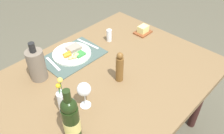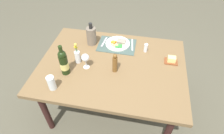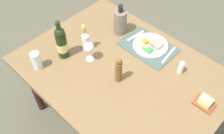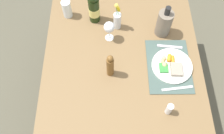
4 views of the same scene
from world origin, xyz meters
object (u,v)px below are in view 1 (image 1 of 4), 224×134
dinner_plate (73,53)px  wine_bottle (71,119)px  butter_dish (143,30)px  cooler_bottle (37,65)px  salt_shaker (109,35)px  dining_table (105,85)px  knife (53,64)px  pepper_mill (120,67)px  flower_vase (63,100)px  fork (88,44)px  wine_glass (84,90)px

dinner_plate → wine_bottle: 0.68m
butter_dish → cooler_bottle: (0.87, -0.14, 0.08)m
dinner_plate → salt_shaker: bearing=169.0°
dining_table → knife: knife is taller
pepper_mill → flower_vase: flower_vase is taller
knife → dinner_plate: bearing=-176.0°
salt_shaker → cooler_bottle: cooler_bottle is taller
butter_dish → knife: bearing=-14.2°
fork → butter_dish: size_ratio=1.57×
knife → butter_dish: bearing=172.6°
wine_bottle → pepper_mill: bearing=-166.0°
knife → wine_glass: (0.08, 0.43, 0.11)m
knife → flower_vase: (0.19, 0.37, 0.07)m
flower_vase → wine_bottle: size_ratio=0.75×
butter_dish → cooler_bottle: size_ratio=0.50×
fork → butter_dish: butter_dish is taller
dinner_plate → cooler_bottle: cooler_bottle is taller
salt_shaker → wine_glass: size_ratio=0.58×
pepper_mill → cooler_bottle: size_ratio=0.79×
fork → pepper_mill: size_ratio=0.98×
butter_dish → pepper_mill: pepper_mill is taller
dining_table → salt_shaker: 0.43m
dinner_plate → knife: bearing=-2.8°
butter_dish → wine_bottle: size_ratio=0.41×
knife → cooler_bottle: (0.13, 0.04, 0.10)m
dining_table → pepper_mill: bearing=118.1°
dinner_plate → wine_glass: 0.50m
fork → salt_shaker: bearing=145.8°
salt_shaker → flower_vase: 0.72m
fork → wine_glass: bearing=40.3°
wine_glass → knife: bearing=-101.2°
dining_table → dinner_plate: bearing=-90.9°
dining_table → knife: (0.16, -0.34, 0.08)m
dinner_plate → pepper_mill: size_ratio=1.31×
dining_table → butter_dish: 0.61m
dining_table → salt_shaker: salt_shaker is taller
salt_shaker → wine_bottle: size_ratio=0.30×
knife → cooler_bottle: bearing=25.1°
pepper_mill → wine_bottle: (0.46, 0.11, 0.03)m
salt_shaker → pepper_mill: pepper_mill is taller
knife → flower_vase: bearing=70.0°
flower_vase → salt_shaker: bearing=-155.5°
salt_shaker → wine_glass: 0.67m
wine_bottle → cooler_bottle: bearing=-104.1°
salt_shaker → cooler_bottle: 0.61m
pepper_mill → flower_vase: 0.39m
dining_table → wine_bottle: size_ratio=4.57×
butter_dish → pepper_mill: size_ratio=0.63×
dinner_plate → cooler_bottle: (0.29, 0.04, 0.09)m
butter_dish → flower_vase: flower_vase is taller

